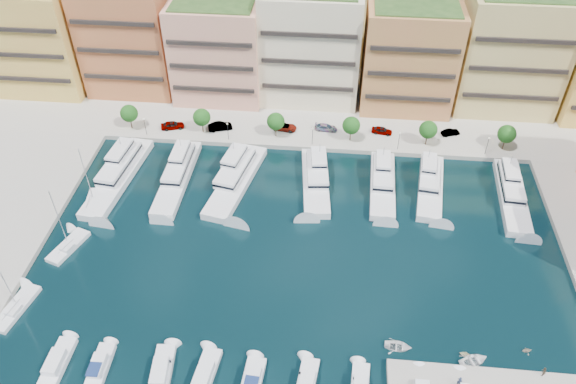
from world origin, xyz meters
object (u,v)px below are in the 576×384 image
yacht_3 (316,177)px  tender_2 (474,361)px  lamppost_0 (145,124)px  tender_1 (465,354)px  tender_3 (527,350)px  car_5 (450,132)px  cruiser_4 (252,381)px  sailboat_2 (93,203)px  cruiser_1 (100,368)px  sailboat_0 (16,308)px  tender_0 (398,346)px  person_0 (460,381)px  lamppost_3 (399,138)px  yacht_4 (383,182)px  lamppost_1 (228,129)px  cruiser_0 (57,364)px  sailboat_1 (68,247)px  tree_0 (129,113)px  car_3 (326,127)px  tree_1 (202,117)px  tree_2 (276,121)px  car_2 (285,127)px  person_1 (543,372)px  tree_5 (507,134)px  yacht_1 (178,174)px  yacht_2 (237,177)px  cruiser_2 (161,373)px  lamppost_2 (312,133)px  yacht_5 (430,183)px  cruiser_3 (204,377)px  lamppost_4 (488,143)px  yacht_0 (119,172)px  tree_3 (351,125)px  car_0 (172,125)px  tree_4 (428,130)px

yacht_3 → tender_2: yacht_3 is taller
lamppost_0 → tender_1: 78.35m
yacht_3 → tender_3: bearing=-47.2°
yacht_3 → car_5: 33.21m
cruiser_4 → sailboat_2: size_ratio=0.55×
cruiser_1 → sailboat_0: (-16.70, 8.94, -0.26)m
tender_0 → person_0: size_ratio=2.12×
lamppost_3 → yacht_4: 11.99m
lamppost_1 → cruiser_0: 57.85m
lamppost_3 → tender_1: size_ratio=2.42×
sailboat_1 → tender_3: sailboat_1 is taller
tree_0 → sailboat_2: size_ratio=0.43×
car_3 → cruiser_4: bearing=176.5°
tree_1 → cruiser_1: 58.31m
tree_2 → car_2: bearing=57.2°
lamppost_3 → car_2: size_ratio=0.80×
lamppost_1 → yacht_3: bearing=-30.2°
tree_1 → person_0: (47.61, -56.19, -2.80)m
car_5 → tender_3: bearing=165.3°
tender_2 → person_1: size_ratio=2.57×
tree_5 → yacht_1: (-65.93, -15.00, -3.65)m
yacht_2 → cruiser_2: size_ratio=2.58×
tree_0 → yacht_4: tree_0 is taller
sailboat_2 → sailboat_0: bearing=-97.4°
sailboat_0 → tender_0: bearing=-1.2°
lamppost_2 → cruiser_4: lamppost_2 is taller
person_0 → sailboat_2: bearing=9.0°
yacht_1 → yacht_5: (49.71, 1.82, 0.12)m
cruiser_3 → tender_1: bearing=11.1°
cruiser_3 → sailboat_0: size_ratio=0.69×
lamppost_2 → car_2: bearing=142.8°
cruiser_3 → cruiser_4: cruiser_4 is taller
cruiser_3 → sailboat_0: 32.99m
sailboat_0 → car_2: bearing=54.4°
lamppost_4 → yacht_0: bearing=-169.6°
tree_0 → tree_2: bearing=0.0°
cruiser_3 → car_3: car_3 is taller
cruiser_3 → lamppost_3: bearing=62.1°
cruiser_3 → sailboat_1: bearing=142.0°
tree_3 → cruiser_1: 67.77m
tree_2 → person_1: 68.95m
cruiser_2 → tender_3: size_ratio=5.96×
yacht_2 → car_0: bearing=137.3°
lamppost_3 → person_0: (5.61, -53.89, -1.88)m
sailboat_0 → person_1: (78.74, -4.34, 1.53)m
car_0 → person_0: 78.80m
yacht_4 → car_3: yacht_4 is taller
tree_4 → lamppost_3: 6.49m
lamppost_4 → cruiser_0: (-68.92, -55.79, -3.28)m
tree_2 → car_3: size_ratio=1.17×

